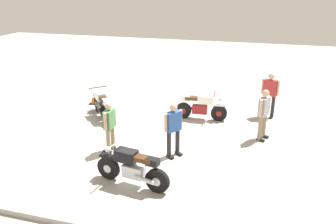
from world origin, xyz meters
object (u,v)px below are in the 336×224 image
motorcycle_black_cruiser (132,167)px  person_in_gray_shirt (264,111)px  person_in_green_shirt (110,124)px  motorcycle_silver_cruiser (102,105)px  person_in_blue_shirt (173,127)px  motorcycle_cream_vintage (201,107)px  person_in_red_shirt (270,92)px  traffic_cone (94,98)px

motorcycle_black_cruiser → person_in_gray_shirt: (-3.11, -3.75, 0.46)m
motorcycle_black_cruiser → person_in_green_shirt: 2.11m
motorcycle_silver_cruiser → person_in_gray_shirt: (-5.93, 0.34, 0.46)m
person_in_green_shirt → person_in_blue_shirt: bearing=-172.6°
motorcycle_cream_vintage → motorcycle_black_cruiser: bearing=-103.1°
person_in_blue_shirt → person_in_red_shirt: (-2.69, -4.05, 0.05)m
motorcycle_silver_cruiser → motorcycle_black_cruiser: bearing=173.5°
person_in_red_shirt → motorcycle_black_cruiser: bearing=-15.4°
person_in_blue_shirt → traffic_cone: bearing=176.8°
person_in_red_shirt → motorcycle_silver_cruiser: bearing=-59.9°
person_in_blue_shirt → person_in_red_shirt: person_in_red_shirt is taller
person_in_gray_shirt → traffic_cone: bearing=-172.3°
motorcycle_cream_vintage → person_in_gray_shirt: person_in_gray_shirt is taller
person_in_green_shirt → person_in_red_shirt: bearing=-136.6°
person_in_green_shirt → motorcycle_silver_cruiser: bearing=-58.6°
person_in_blue_shirt → traffic_cone: (4.46, -3.61, -0.69)m
motorcycle_black_cruiser → person_in_green_shirt: bearing=-40.3°
person_in_blue_shirt → person_in_red_shirt: bearing=92.1°
traffic_cone → person_in_blue_shirt: bearing=141.0°
motorcycle_cream_vintage → person_in_blue_shirt: bearing=-97.9°
motorcycle_cream_vintage → person_in_green_shirt: bearing=-126.4°
motorcycle_black_cruiser → traffic_cone: bearing=-44.7°
motorcycle_cream_vintage → person_in_green_shirt: (2.17, 3.34, 0.42)m
motorcycle_silver_cruiser → person_in_gray_shirt: bearing=-134.4°
motorcycle_cream_vintage → traffic_cone: bearing=170.6°
motorcycle_cream_vintage → person_in_blue_shirt: (0.25, 3.11, 0.47)m
motorcycle_black_cruiser → person_in_blue_shirt: size_ratio=1.24×
motorcycle_black_cruiser → traffic_cone: motorcycle_black_cruiser is taller
motorcycle_cream_vintage → traffic_cone: motorcycle_cream_vintage is taller
motorcycle_silver_cruiser → person_in_blue_shirt: (-3.41, 2.27, 0.43)m
traffic_cone → person_in_red_shirt: bearing=-176.4°
person_in_red_shirt → motorcycle_cream_vintage: bearing=-55.2°
person_in_green_shirt → person_in_red_shirt: 6.30m
person_in_blue_shirt → traffic_cone: 5.78m
motorcycle_cream_vintage → person_in_green_shirt: 4.01m
motorcycle_black_cruiser → traffic_cone: size_ratio=3.92×
motorcycle_silver_cruiser → person_in_green_shirt: (-1.49, 2.50, 0.38)m
motorcycle_cream_vintage → traffic_cone: size_ratio=3.69×
person_in_green_shirt → traffic_cone: size_ratio=3.03×
person_in_green_shirt → motorcycle_cream_vintage: bearing=-122.4°
motorcycle_silver_cruiser → motorcycle_cream_vintage: bearing=-118.1°
person_in_blue_shirt → person_in_gray_shirt: bearing=73.2°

